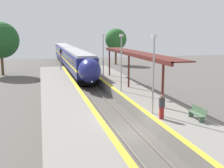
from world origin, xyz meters
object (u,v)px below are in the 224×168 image
(platform_bench, at_px, (197,113))
(lamppost_mid, at_px, (121,59))
(lamppost_far, at_px, (103,53))
(lamppost_near, at_px, (154,70))
(train, at_px, (70,56))
(person_waiting, at_px, (162,106))
(railway_signal, at_px, (61,60))

(platform_bench, height_order, lamppost_mid, lamppost_mid)
(lamppost_far, bearing_deg, lamppost_near, -90.00)
(train, height_order, platform_bench, train)
(lamppost_mid, bearing_deg, lamppost_far, 90.00)
(person_waiting, bearing_deg, train, 93.43)
(person_waiting, height_order, lamppost_mid, lamppost_mid)
(railway_signal, xyz_separation_m, lamppost_far, (4.63, -10.78, 1.67))
(lamppost_near, height_order, lamppost_mid, same)
(train, xyz_separation_m, railway_signal, (-2.44, -9.46, 0.27))
(train, xyz_separation_m, lamppost_mid, (2.20, -28.51, 1.95))
(lamppost_near, bearing_deg, platform_bench, -40.87)
(train, bearing_deg, platform_bench, -83.23)
(train, relative_size, person_waiting, 28.54)
(person_waiting, xyz_separation_m, railway_signal, (-4.73, 28.71, 0.69))
(lamppost_mid, bearing_deg, railway_signal, 103.67)
(platform_bench, height_order, lamppost_far, lamppost_far)
(train, distance_m, railway_signal, 9.77)
(platform_bench, relative_size, lamppost_mid, 0.31)
(train, bearing_deg, lamppost_near, -86.59)
(lamppost_mid, bearing_deg, train, 94.40)
(person_waiting, bearing_deg, lamppost_mid, 90.55)
(person_waiting, distance_m, lamppost_mid, 9.94)
(lamppost_mid, xyz_separation_m, lamppost_far, (0.00, 8.27, 0.00))
(person_waiting, xyz_separation_m, lamppost_far, (-0.09, 17.93, 2.37))
(person_waiting, xyz_separation_m, lamppost_near, (-0.09, 1.38, 2.37))
(platform_bench, bearing_deg, train, 96.77)
(lamppost_near, relative_size, lamppost_mid, 1.00)
(platform_bench, xyz_separation_m, lamppost_near, (-2.42, 2.10, 2.77))
(railway_signal, distance_m, lamppost_mid, 19.68)
(lamppost_near, bearing_deg, train, 93.41)
(lamppost_near, xyz_separation_m, lamppost_far, (0.00, 16.55, 0.00))
(train, height_order, lamppost_near, lamppost_near)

